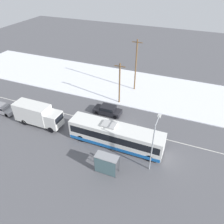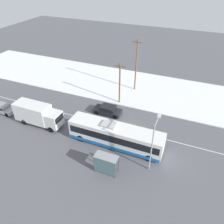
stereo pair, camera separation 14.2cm
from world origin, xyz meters
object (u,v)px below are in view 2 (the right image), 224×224
at_px(parked_car_near_truck, 2,108).
at_px(utility_pole_roadside, 120,83).
at_px(pedestrian_at_stop, 110,157).
at_px(bus_shelter, 105,163).
at_px(sedan_car, 108,110).
at_px(box_truck, 37,114).
at_px(utility_pole_snowlot, 136,65).
at_px(streetlamp, 153,140).
at_px(city_bus, 116,136).

xyz_separation_m(parked_car_near_truck, utility_pole_roadside, (16.35, 9.72, 3.02)).
distance_m(pedestrian_at_stop, bus_shelter, 1.62).
relative_size(sedan_car, utility_pole_roadside, 0.62).
xyz_separation_m(box_truck, sedan_car, (8.47, 6.16, -0.96)).
height_order(box_truck, sedan_car, box_truck).
distance_m(utility_pole_roadside, utility_pole_snowlot, 5.58).
distance_m(parked_car_near_truck, streetlamp, 25.04).
distance_m(pedestrian_at_stop, utility_pole_snowlot, 19.18).
xyz_separation_m(streetlamp, utility_pole_snowlot, (-7.33, 17.13, 0.72)).
height_order(parked_car_near_truck, utility_pole_roadside, utility_pole_roadside).
bearing_deg(utility_pole_snowlot, city_bus, -81.76).
bearing_deg(bus_shelter, pedestrian_at_stop, 92.98).
bearing_deg(city_bus, utility_pole_roadside, 108.13).
bearing_deg(pedestrian_at_stop, utility_pole_snowlot, 98.61).
height_order(pedestrian_at_stop, bus_shelter, bus_shelter).
distance_m(city_bus, parked_car_near_truck, 19.61).
relative_size(parked_car_near_truck, utility_pole_roadside, 0.64).
xyz_separation_m(streetlamp, utility_pole_roadside, (-8.37, 11.77, -0.44)).
xyz_separation_m(city_bus, bus_shelter, (0.68, -4.78, 0.10)).
distance_m(pedestrian_at_stop, utility_pole_roadside, 14.02).
bearing_deg(streetlamp, utility_pole_roadside, 125.41).
bearing_deg(utility_pole_roadside, city_bus, -71.87).
xyz_separation_m(parked_car_near_truck, pedestrian_at_stop, (20.19, -3.49, 0.29)).
relative_size(box_truck, utility_pole_snowlot, 0.77).
xyz_separation_m(sedan_car, bus_shelter, (4.41, -10.83, 0.87)).
xyz_separation_m(parked_car_near_truck, utility_pole_snowlot, (17.38, 15.08, 4.17)).
distance_m(streetlamp, utility_pole_roadside, 14.45).
bearing_deg(city_bus, utility_pole_snowlot, 98.24).
bearing_deg(box_truck, bus_shelter, -19.96).
bearing_deg(parked_car_near_truck, box_truck, -2.25).
bearing_deg(bus_shelter, utility_pole_snowlot, 98.19).
relative_size(parked_car_near_truck, utility_pole_snowlot, 0.48).
relative_size(utility_pole_roadside, utility_pole_snowlot, 0.76).
distance_m(city_bus, pedestrian_at_stop, 3.40).
distance_m(box_truck, bus_shelter, 13.71).
xyz_separation_m(sedan_car, parked_car_near_truck, (-15.86, -5.87, -0.07)).
relative_size(pedestrian_at_stop, utility_pole_snowlot, 0.18).
bearing_deg(parked_car_near_truck, utility_pole_roadside, 30.73).
height_order(box_truck, utility_pole_roadside, utility_pole_roadside).
height_order(sedan_car, utility_pole_roadside, utility_pole_roadside).
distance_m(parked_car_near_truck, utility_pole_snowlot, 23.39).
xyz_separation_m(parked_car_near_truck, bus_shelter, (20.27, -4.97, 0.95)).
bearing_deg(box_truck, sedan_car, 35.99).
height_order(pedestrian_at_stop, streetlamp, streetlamp).
distance_m(box_truck, sedan_car, 10.52).
distance_m(bus_shelter, streetlamp, 5.88).
xyz_separation_m(box_truck, parked_car_near_truck, (-7.39, 0.29, -1.03)).
xyz_separation_m(bus_shelter, utility_pole_roadside, (-3.92, 14.69, 2.07)).
height_order(box_truck, utility_pole_snowlot, utility_pole_snowlot).
relative_size(city_bus, bus_shelter, 4.69).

